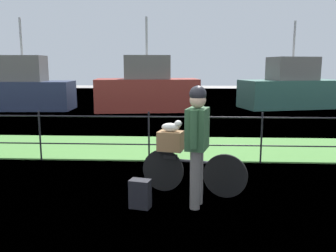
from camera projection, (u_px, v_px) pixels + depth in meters
ground_plane at (133, 203)px, 5.03m from camera, size 60.00×60.00×0.00m
grass_strip at (155, 147)px, 8.37m from camera, size 27.00×2.40×0.03m
harbor_water at (169, 110)px, 15.64m from camera, size 30.00×30.00×0.00m
iron_fence at (149, 133)px, 7.06m from camera, size 18.04×0.04×1.04m
bicycle_main at (192, 172)px, 5.32m from camera, size 1.59×0.44×0.66m
wooden_crate at (170, 141)px, 5.35m from camera, size 0.42×0.35×0.30m
terrier_dog at (172, 127)px, 5.30m from camera, size 0.32×0.20×0.18m
cyclist_person at (197, 136)px, 4.74m from camera, size 0.35×0.53×1.68m
backpack_on_paving at (140, 194)px, 4.82m from camera, size 0.31×0.24×0.40m
moored_boat_near at (291, 89)px, 16.22m from camera, size 4.94×3.07×3.93m
moored_boat_mid at (24, 90)px, 15.52m from camera, size 4.28×2.00×3.98m
moored_boat_far at (147, 90)px, 15.20m from camera, size 4.60×2.48×3.97m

